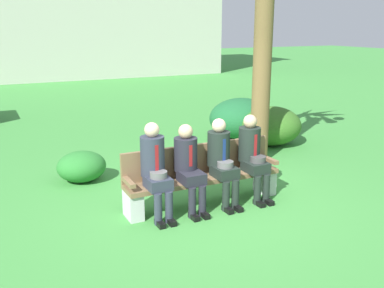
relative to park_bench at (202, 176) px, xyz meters
name	(u,v)px	position (x,y,z in m)	size (l,w,h in m)	color
ground_plane	(207,204)	(0.04, -0.10, -0.44)	(80.00, 80.00, 0.00)	#3F8C3C
park_bench	(202,176)	(0.00, 0.00, 0.00)	(2.43, 0.44, 0.90)	brown
seated_man_leftmost	(155,166)	(-0.80, -0.13, 0.31)	(0.34, 0.72, 1.34)	#2D3342
seated_man_centerleft	(188,163)	(-0.29, -0.13, 0.27)	(0.34, 0.72, 1.27)	#23232D
seated_man_centerright	(222,158)	(0.26, -0.14, 0.28)	(0.34, 0.72, 1.30)	#1E2823
seated_man_rightmost	(253,153)	(0.81, -0.14, 0.29)	(0.34, 0.72, 1.31)	#1E2823
shrub_near_bench	(271,126)	(2.96, 2.34, 0.00)	(1.39, 1.27, 0.87)	#376B23
shrub_mid_lawn	(241,118)	(2.67, 3.14, 0.04)	(1.54, 1.41, 0.96)	#1D5D31
shrub_far_lawn	(82,166)	(-1.43, 1.78, -0.17)	(0.84, 0.77, 0.53)	#2A762E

